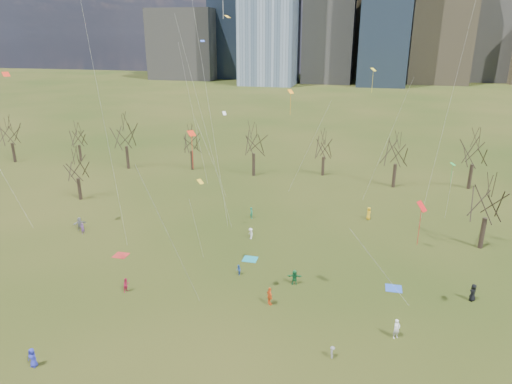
% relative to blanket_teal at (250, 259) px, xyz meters
% --- Properties ---
extents(ground, '(500.00, 500.00, 0.00)m').
position_rel_blanket_teal_xyz_m(ground, '(-0.04, -8.90, -0.01)').
color(ground, black).
rests_on(ground, ground).
extents(downtown_skyline, '(212.50, 78.00, 118.00)m').
position_rel_blanket_teal_xyz_m(downtown_skyline, '(-2.47, 201.74, 38.99)').
color(downtown_skyline, slate).
rests_on(downtown_skyline, ground).
extents(bare_tree_row, '(113.04, 29.80, 9.50)m').
position_rel_blanket_teal_xyz_m(bare_tree_row, '(-0.13, 28.32, 6.10)').
color(bare_tree_row, black).
rests_on(bare_tree_row, ground).
extents(blanket_teal, '(1.60, 1.50, 0.03)m').
position_rel_blanket_teal_xyz_m(blanket_teal, '(0.00, 0.00, 0.00)').
color(blanket_teal, teal).
rests_on(blanket_teal, ground).
extents(blanket_navy, '(1.60, 1.50, 0.03)m').
position_rel_blanket_teal_xyz_m(blanket_navy, '(15.50, -2.75, 0.00)').
color(blanket_navy, blue).
rests_on(blanket_navy, ground).
extents(blanket_crimson, '(1.60, 1.50, 0.03)m').
position_rel_blanket_teal_xyz_m(blanket_crimson, '(-14.69, -2.48, 0.00)').
color(blanket_crimson, '#AE2722').
rests_on(blanket_crimson, ground).
extents(person_0, '(0.84, 0.61, 1.60)m').
position_rel_blanket_teal_xyz_m(person_0, '(-11.96, -20.75, 0.79)').
color(person_0, '#282DAE').
rests_on(person_0, ground).
extents(person_1, '(0.77, 0.74, 1.78)m').
position_rel_blanket_teal_xyz_m(person_1, '(15.27, -10.82, 0.87)').
color(person_1, white).
rests_on(person_1, ground).
extents(person_2, '(0.74, 0.85, 1.47)m').
position_rel_blanket_teal_xyz_m(person_2, '(-10.23, -9.36, 0.72)').
color(person_2, '#B1193B').
rests_on(person_2, ground).
extents(person_3, '(0.45, 0.72, 1.06)m').
position_rel_blanket_teal_xyz_m(person_3, '(10.25, -14.55, 0.52)').
color(person_3, slate).
rests_on(person_3, ground).
extents(person_4, '(0.97, 1.12, 1.81)m').
position_rel_blanket_teal_xyz_m(person_4, '(3.97, -8.39, 0.89)').
color(person_4, orange).
rests_on(person_4, ground).
extents(person_5, '(1.54, 0.69, 1.60)m').
position_rel_blanket_teal_xyz_m(person_5, '(5.68, -4.20, 0.79)').
color(person_5, '#176934').
rests_on(person_5, ground).
extents(person_6, '(0.97, 1.02, 1.76)m').
position_rel_blanket_teal_xyz_m(person_6, '(22.66, -3.32, 0.86)').
color(person_6, black).
rests_on(person_6, ground).
extents(person_7, '(0.47, 0.60, 1.43)m').
position_rel_blanket_teal_xyz_m(person_7, '(-22.36, 1.87, 0.70)').
color(person_7, '#784993').
rests_on(person_7, ground).
extents(person_8, '(0.62, 0.68, 1.15)m').
position_rel_blanket_teal_xyz_m(person_8, '(-0.35, -3.66, 0.56)').
color(person_8, '#264EA4').
rests_on(person_8, ground).
extents(person_9, '(0.99, 1.06, 1.43)m').
position_rel_blanket_teal_xyz_m(person_9, '(-1.24, 5.29, 0.70)').
color(person_9, white).
rests_on(person_9, ground).
extents(person_11, '(1.59, 1.37, 1.73)m').
position_rel_blanket_teal_xyz_m(person_11, '(-23.40, 2.86, 0.85)').
color(person_11, slate).
rests_on(person_11, ground).
extents(person_12, '(0.56, 0.86, 1.76)m').
position_rel_blanket_teal_xyz_m(person_12, '(12.98, 15.03, 0.86)').
color(person_12, gold).
rests_on(person_12, ground).
extents(person_13, '(0.54, 0.67, 1.60)m').
position_rel_blanket_teal_xyz_m(person_13, '(-2.70, 11.73, 0.79)').
color(person_13, '#1B7D53').
rests_on(person_13, ground).
extents(kites_airborne, '(64.29, 41.76, 33.30)m').
position_rel_blanket_teal_xyz_m(kites_airborne, '(3.33, 4.20, 13.39)').
color(kites_airborne, red).
rests_on(kites_airborne, ground).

